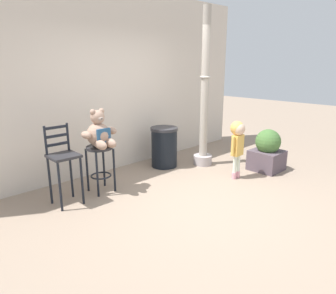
# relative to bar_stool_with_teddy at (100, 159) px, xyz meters

# --- Properties ---
(ground_plane) EXTENTS (24.00, 24.00, 0.00)m
(ground_plane) POSITION_rel_bar_stool_with_teddy_xyz_m (0.79, -1.32, -0.50)
(ground_plane) COLOR gray
(building_wall) EXTENTS (6.36, 0.30, 3.12)m
(building_wall) POSITION_rel_bar_stool_with_teddy_xyz_m (0.79, 0.89, 1.06)
(building_wall) COLOR beige
(building_wall) RESTS_ON ground_plane
(bar_stool_with_teddy) EXTENTS (0.38, 0.38, 0.70)m
(bar_stool_with_teddy) POSITION_rel_bar_stool_with_teddy_xyz_m (0.00, 0.00, 0.00)
(bar_stool_with_teddy) COLOR #27262A
(bar_stool_with_teddy) RESTS_ON ground_plane
(teddy_bear) EXTENTS (0.54, 0.48, 0.55)m
(teddy_bear) POSITION_rel_bar_stool_with_teddy_xyz_m (0.00, -0.03, 0.40)
(teddy_bear) COLOR tan
(teddy_bear) RESTS_ON bar_stool_with_teddy
(child_walking) EXTENTS (0.31, 0.24, 0.97)m
(child_walking) POSITION_rel_bar_stool_with_teddy_xyz_m (1.93, -1.08, 0.20)
(child_walking) COLOR pink
(child_walking) RESTS_ON ground_plane
(trash_bin) EXTENTS (0.50, 0.50, 0.74)m
(trash_bin) POSITION_rel_bar_stool_with_teddy_xyz_m (1.48, 0.20, -0.13)
(trash_bin) COLOR black
(trash_bin) RESTS_ON ground_plane
(lamppost) EXTENTS (0.35, 0.35, 2.82)m
(lamppost) POSITION_rel_bar_stool_with_teddy_xyz_m (2.09, -0.22, 0.62)
(lamppost) COLOR #ADA3A4
(lamppost) RESTS_ON ground_plane
(bar_chair_empty) EXTENTS (0.37, 0.37, 1.09)m
(bar_chair_empty) POSITION_rel_bar_stool_with_teddy_xyz_m (-0.58, -0.03, 0.12)
(bar_chair_empty) COLOR #27262A
(bar_chair_empty) RESTS_ON ground_plane
(planter_with_shrub) EXTENTS (0.52, 0.52, 0.75)m
(planter_with_shrub) POSITION_rel_bar_stool_with_teddy_xyz_m (2.68, -1.22, -0.16)
(planter_with_shrub) COLOR #564852
(planter_with_shrub) RESTS_ON ground_plane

